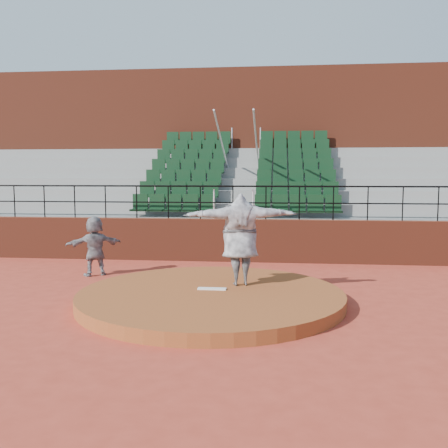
# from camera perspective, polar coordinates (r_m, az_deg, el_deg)

# --- Properties ---
(ground) EXTENTS (90.00, 90.00, 0.00)m
(ground) POSITION_cam_1_polar(r_m,az_deg,el_deg) (10.50, -1.49, -9.00)
(ground) COLOR #AE3927
(ground) RESTS_ON ground
(pitchers_mound) EXTENTS (5.50, 5.50, 0.25)m
(pitchers_mound) POSITION_cam_1_polar(r_m,az_deg,el_deg) (10.47, -1.50, -8.34)
(pitchers_mound) COLOR brown
(pitchers_mound) RESTS_ON ground
(pitching_rubber) EXTENTS (0.60, 0.15, 0.03)m
(pitching_rubber) POSITION_cam_1_polar(r_m,az_deg,el_deg) (10.58, -1.39, -7.41)
(pitching_rubber) COLOR white
(pitching_rubber) RESTS_ON pitchers_mound
(boundary_wall) EXTENTS (24.00, 0.30, 1.30)m
(boundary_wall) POSITION_cam_1_polar(r_m,az_deg,el_deg) (15.26, 1.02, -1.86)
(boundary_wall) COLOR maroon
(boundary_wall) RESTS_ON ground
(wall_railing) EXTENTS (24.04, 0.05, 1.03)m
(wall_railing) POSITION_cam_1_polar(r_m,az_deg,el_deg) (15.14, 1.03, 3.32)
(wall_railing) COLOR black
(wall_railing) RESTS_ON boundary_wall
(seating_deck) EXTENTS (24.00, 5.97, 4.63)m
(seating_deck) POSITION_cam_1_polar(r_m,az_deg,el_deg) (18.80, 2.03, 1.97)
(seating_deck) COLOR gray
(seating_deck) RESTS_ON ground
(press_box_facade) EXTENTS (24.00, 3.00, 7.10)m
(press_box_facade) POSITION_cam_1_polar(r_m,az_deg,el_deg) (22.72, 2.78, 7.97)
(press_box_facade) COLOR maroon
(press_box_facade) RESTS_ON ground
(pitcher) EXTENTS (2.56, 1.21, 2.01)m
(pitcher) POSITION_cam_1_polar(r_m,az_deg,el_deg) (10.87, 1.86, -1.76)
(pitcher) COLOR black
(pitcher) RESTS_ON pitchers_mound
(fielder) EXTENTS (1.48, 1.18, 1.57)m
(fielder) POSITION_cam_1_polar(r_m,az_deg,el_deg) (13.56, -14.56, -2.43)
(fielder) COLOR black
(fielder) RESTS_ON ground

